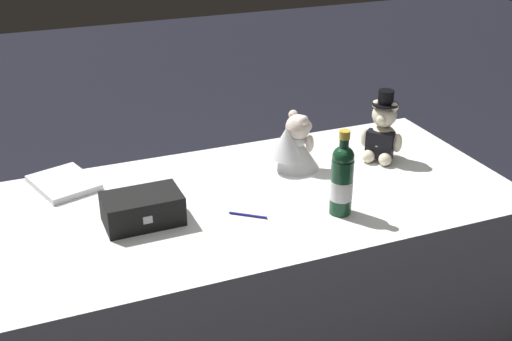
% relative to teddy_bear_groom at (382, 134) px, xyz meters
% --- Properties ---
extents(reception_table, '(1.88, 0.92, 0.72)m').
position_rel_teddy_bear_groom_xyz_m(reception_table, '(-0.59, -0.11, -0.47)').
color(reception_table, white).
rests_on(reception_table, ground_plane).
extents(teddy_bear_groom, '(0.16, 0.15, 0.29)m').
position_rel_teddy_bear_groom_xyz_m(teddy_bear_groom, '(0.00, 0.00, 0.00)').
color(teddy_bear_groom, beige).
rests_on(teddy_bear_groom, reception_table).
extents(teddy_bear_bride, '(0.22, 0.18, 0.23)m').
position_rel_teddy_bear_groom_xyz_m(teddy_bear_bride, '(-0.36, 0.05, -0.01)').
color(teddy_bear_bride, white).
rests_on(teddy_bear_bride, reception_table).
extents(champagne_bottle, '(0.08, 0.08, 0.31)m').
position_rel_teddy_bear_groom_xyz_m(champagne_bottle, '(-0.37, -0.33, 0.02)').
color(champagne_bottle, '#153F25').
rests_on(champagne_bottle, reception_table).
extents(signing_pen, '(0.12, 0.09, 0.01)m').
position_rel_teddy_bear_groom_xyz_m(signing_pen, '(-0.68, -0.24, -0.11)').
color(signing_pen, navy).
rests_on(signing_pen, reception_table).
extents(gift_case_black, '(0.26, 0.16, 0.10)m').
position_rel_teddy_bear_groom_xyz_m(gift_case_black, '(-1.01, -0.15, -0.06)').
color(gift_case_black, black).
rests_on(gift_case_black, reception_table).
extents(guestbook, '(0.26, 0.30, 0.02)m').
position_rel_teddy_bear_groom_xyz_m(guestbook, '(-1.23, 0.23, -0.10)').
color(guestbook, white).
rests_on(guestbook, reception_table).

